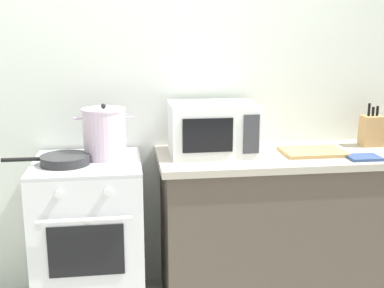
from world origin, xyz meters
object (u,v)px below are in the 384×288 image
(cutting_board, at_px, (313,152))
(stock_pot, at_px, (104,133))
(frying_pan, at_px, (64,160))
(microwave, at_px, (213,129))
(oven_mitt, at_px, (364,157))
(knife_block, at_px, (372,130))
(stove, at_px, (90,238))

(cutting_board, bearing_deg, stock_pot, 176.99)
(frying_pan, height_order, microwave, microwave)
(stock_pot, xyz_separation_m, oven_mitt, (1.46, -0.22, -0.14))
(oven_mitt, bearing_deg, stock_pot, 171.26)
(knife_block, distance_m, oven_mitt, 0.37)
(frying_pan, height_order, knife_block, knife_block)
(stove, xyz_separation_m, cutting_board, (1.32, 0.00, 0.47))
(stove, xyz_separation_m, knife_block, (1.75, 0.14, 0.56))
(cutting_board, relative_size, knife_block, 1.33)
(stove, distance_m, microwave, 0.95)
(oven_mitt, bearing_deg, cutting_board, 146.45)
(cutting_board, distance_m, oven_mitt, 0.29)
(oven_mitt, bearing_deg, microwave, 164.00)
(stock_pot, height_order, microwave, stock_pot)
(microwave, relative_size, cutting_board, 1.39)
(microwave, xyz_separation_m, knife_block, (1.02, 0.06, -0.05))
(cutting_board, xyz_separation_m, oven_mitt, (0.24, -0.16, -0.00))
(knife_block, bearing_deg, oven_mitt, -122.76)
(stock_pot, relative_size, knife_block, 1.22)
(oven_mitt, bearing_deg, frying_pan, 176.12)
(knife_block, xyz_separation_m, oven_mitt, (-0.19, -0.30, -0.09))
(stove, xyz_separation_m, stock_pot, (0.10, 0.06, 0.60))
(stock_pot, relative_size, oven_mitt, 1.83)
(stock_pot, relative_size, frying_pan, 0.70)
(stove, bearing_deg, stock_pot, 32.32)
(cutting_board, bearing_deg, frying_pan, -178.15)
(cutting_board, height_order, knife_block, knife_block)
(microwave, relative_size, knife_block, 1.85)
(frying_pan, distance_m, microwave, 0.86)
(frying_pan, xyz_separation_m, microwave, (0.84, 0.12, 0.12))
(stove, xyz_separation_m, oven_mitt, (1.56, -0.16, 0.47))
(frying_pan, distance_m, knife_block, 1.88)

